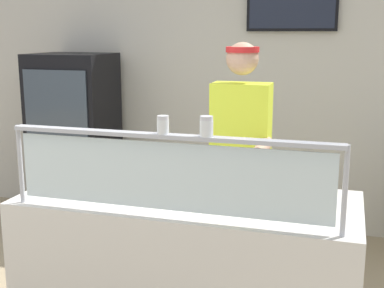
# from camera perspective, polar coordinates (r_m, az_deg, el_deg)

# --- Properties ---
(shop_rear_unit) EXTENTS (6.21, 0.13, 2.70)m
(shop_rear_unit) POSITION_cam_1_polar(r_m,az_deg,el_deg) (4.85, 7.44, 6.63)
(shop_rear_unit) COLOR beige
(shop_rear_unit) RESTS_ON ground
(serving_counter) EXTENTS (1.81, 0.77, 0.95)m
(serving_counter) POSITION_cam_1_polar(r_m,az_deg,el_deg) (3.00, -0.41, -14.54)
(serving_counter) COLOR silver
(serving_counter) RESTS_ON ground
(sneeze_guard) EXTENTS (1.63, 0.06, 0.41)m
(sneeze_guard) POSITION_cam_1_polar(r_m,az_deg,el_deg) (2.44, -2.71, -2.28)
(sneeze_guard) COLOR #B2B5BC
(sneeze_guard) RESTS_ON serving_counter
(pizza_tray) EXTENTS (0.41, 0.41, 0.04)m
(pizza_tray) POSITION_cam_1_polar(r_m,az_deg,el_deg) (2.82, 0.63, -5.47)
(pizza_tray) COLOR #9EA0A8
(pizza_tray) RESTS_ON serving_counter
(pizza_server) EXTENTS (0.14, 0.29, 0.01)m
(pizza_server) POSITION_cam_1_polar(r_m,az_deg,el_deg) (2.80, -0.18, -5.09)
(pizza_server) COLOR #ADAFB7
(pizza_server) RESTS_ON pizza_tray
(parmesan_shaker) EXTENTS (0.06, 0.06, 0.09)m
(parmesan_shaker) POSITION_cam_1_polar(r_m,az_deg,el_deg) (2.41, -3.20, 1.99)
(parmesan_shaker) COLOR white
(parmesan_shaker) RESTS_ON sneeze_guard
(pepper_flake_shaker) EXTENTS (0.06, 0.06, 0.09)m
(pepper_flake_shaker) POSITION_cam_1_polar(r_m,az_deg,el_deg) (2.35, 1.59, 1.81)
(pepper_flake_shaker) COLOR white
(pepper_flake_shaker) RESTS_ON sneeze_guard
(worker_figure) EXTENTS (0.41, 0.50, 1.76)m
(worker_figure) POSITION_cam_1_polar(r_m,az_deg,el_deg) (3.46, 5.38, -1.50)
(worker_figure) COLOR #23232D
(worker_figure) RESTS_ON ground
(drink_fridge) EXTENTS (0.72, 0.62, 1.63)m
(drink_fridge) POSITION_cam_1_polar(r_m,az_deg,el_deg) (5.08, -12.74, 0.47)
(drink_fridge) COLOR black
(drink_fridge) RESTS_ON ground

